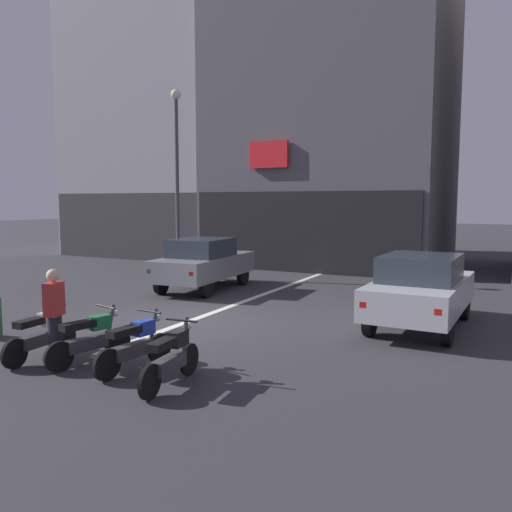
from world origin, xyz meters
The scene contains 12 objects.
ground_plane centered at (0.00, 0.00, 0.00)m, with size 120.00×120.00×0.00m, color #333338.
lane_centre_line centered at (0.00, 6.00, 0.00)m, with size 0.20×18.00×0.01m, color silver.
building_corner_left centered at (-9.81, 13.50, 7.03)m, with size 9.90×7.86×14.10m.
building_mid_block centered at (-0.88, 13.50, 6.73)m, with size 9.70×9.08×13.49m.
car_grey_crossing_near centered at (-2.11, 3.95, 0.89)m, with size 2.05×4.22×1.64m.
car_silver_parked_kerbside centered at (4.95, 1.88, 0.89)m, with size 1.88×4.15×1.64m.
street_lamp centered at (-4.31, 5.67, 4.13)m, with size 0.36×0.36×6.78m.
motorcycle_white_row_leftmost centered at (-0.67, -3.61, 0.46)m, with size 0.55×1.67×0.98m.
motorcycle_green_row_left_mid centered at (0.29, -3.41, 0.46)m, with size 0.57×1.64×0.98m.
motorcycle_blue_row_centre centered at (1.25, -3.37, 0.46)m, with size 0.55×1.67×0.98m.
motorcycle_black_row_right_mid centered at (2.21, -3.67, 0.46)m, with size 0.55×1.67×0.98m.
person_by_motorcycles centered at (-0.20, -3.72, 0.86)m, with size 0.32×0.41×1.67m.
Camera 1 is at (6.86, -9.95, 2.82)m, focal length 36.49 mm.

